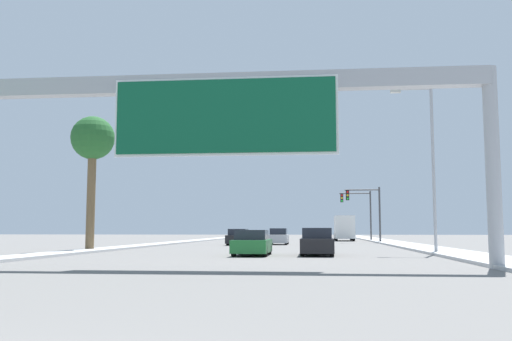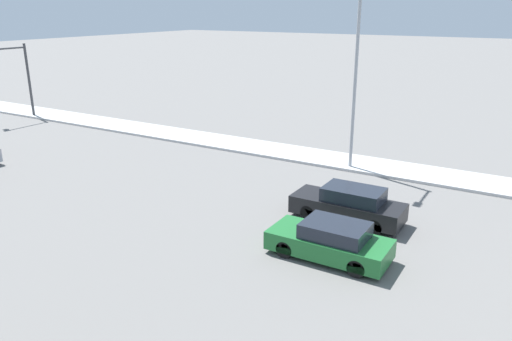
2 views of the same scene
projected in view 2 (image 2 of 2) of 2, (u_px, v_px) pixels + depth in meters
sidewalk_right at (29, 111)px, 43.13m from camera, size 3.00×120.00×0.15m
car_near_right at (349, 205)px, 21.03m from camera, size 1.75×4.71×1.49m
car_mid_right at (330, 241)px, 17.88m from camera, size 1.86×4.36×1.39m
traffic_light_near_intersection at (14, 70)px, 39.16m from camera, size 3.75×0.32×5.92m
street_lamp_right at (354, 66)px, 26.06m from camera, size 2.46×0.28×9.90m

